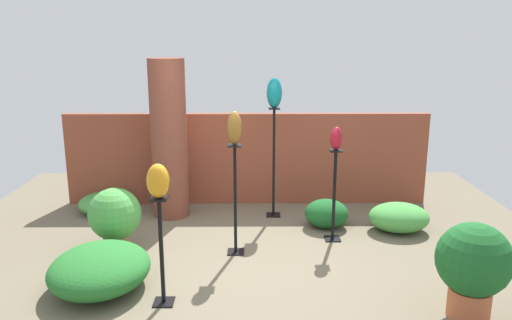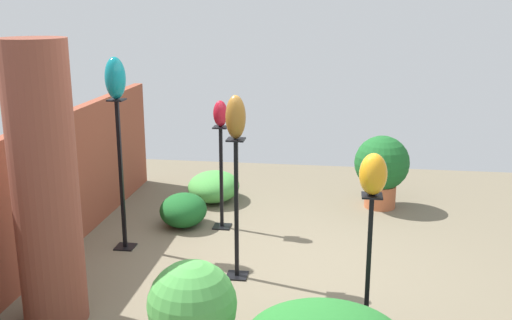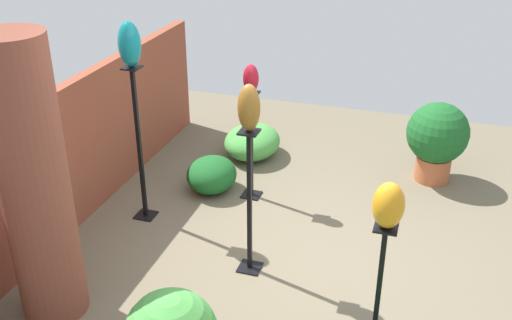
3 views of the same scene
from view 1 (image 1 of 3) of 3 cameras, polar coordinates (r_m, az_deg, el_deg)
ground_plane at (r=5.93m, az=-1.20°, el=-11.70°), size 8.00×8.00×0.00m
brick_wall_back at (r=7.77m, az=-1.04°, el=0.14°), size 5.60×0.12×1.43m
brick_pillar at (r=7.22m, az=-9.91°, el=2.34°), size 0.51×0.51×2.28m
pedestal_teal at (r=7.18m, az=2.04°, el=-0.79°), size 0.20×0.20×1.59m
pedestal_amber at (r=4.99m, az=-10.72°, el=-10.77°), size 0.20×0.20×1.09m
pedestal_ruby at (r=6.45m, az=8.90°, el=-4.47°), size 0.20×0.20×1.19m
pedestal_bronze at (r=5.97m, az=-2.38°, el=-5.07°), size 0.20×0.20×1.35m
art_vase_teal at (r=6.99m, az=2.11°, el=7.67°), size 0.22×0.21×0.42m
art_vase_amber at (r=4.73m, az=-11.13°, el=-2.37°), size 0.21×0.21×0.33m
art_vase_ruby at (r=6.25m, az=9.17°, el=2.44°), size 0.15×0.16×0.29m
art_vase_bronze at (r=5.74m, az=-2.48°, el=3.67°), size 0.17×0.18×0.39m
potted_plant_walkway_edge at (r=5.08m, az=23.58°, el=-10.91°), size 0.69×0.69×0.92m
potted_plant_mid_left at (r=6.31m, az=-15.83°, el=-6.20°), size 0.64×0.64×0.80m
foliage_bed_east at (r=6.99m, az=8.05°, el=-6.06°), size 0.60×0.54×0.39m
foliage_bed_west at (r=7.86m, az=-17.13°, el=-4.69°), size 0.70×0.77×0.28m
foliage_bed_center at (r=7.05m, az=16.01°, el=-6.31°), size 0.81×0.67×0.38m
foliage_bed_rear at (r=5.55m, az=-17.42°, el=-11.77°), size 1.03×1.17×0.43m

